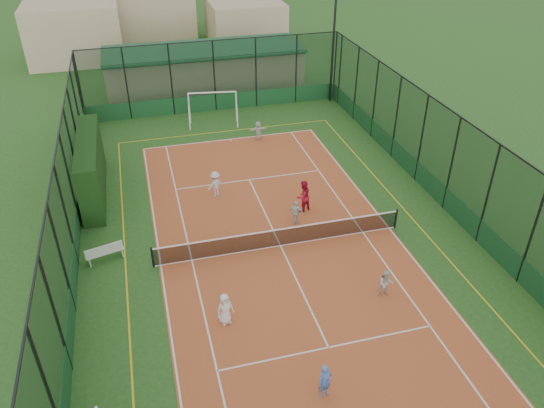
{
  "coord_description": "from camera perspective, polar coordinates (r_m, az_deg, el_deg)",
  "views": [
    {
      "loc": [
        -5.52,
        -18.91,
        14.75
      ],
      "look_at": [
        0.07,
        1.78,
        1.2
      ],
      "focal_mm": 35.0,
      "sensor_mm": 36.0,
      "label": 1
    }
  ],
  "objects": [
    {
      "name": "child_near_right",
      "position": [
        22.09,
        12.13,
        -8.35
      ],
      "size": [
        0.69,
        0.6,
        1.22
      ],
      "primitive_type": "imported",
      "rotation": [
        0.0,
        0.0,
        -0.27
      ],
      "color": "silver",
      "rests_on": "court_slab"
    },
    {
      "name": "white_bench",
      "position": [
        24.64,
        -17.56,
        -4.9
      ],
      "size": [
        1.71,
        0.87,
        0.93
      ],
      "primitive_type": null,
      "rotation": [
        0.0,
        0.0,
        0.26
      ],
      "color": "white",
      "rests_on": "ground"
    },
    {
      "name": "child_near_mid",
      "position": [
        18.25,
        5.72,
        -18.43
      ],
      "size": [
        0.53,
        0.4,
        1.32
      ],
      "primitive_type": "imported",
      "rotation": [
        0.0,
        0.0,
        0.18
      ],
      "color": "#507DE3",
      "rests_on": "court_slab"
    },
    {
      "name": "child_far_right",
      "position": [
        25.73,
        2.59,
        -0.95
      ],
      "size": [
        0.82,
        0.65,
        1.3
      ],
      "primitive_type": "imported",
      "rotation": [
        0.0,
        0.0,
        2.62
      ],
      "color": "silver",
      "rests_on": "court_slab"
    },
    {
      "name": "ground",
      "position": [
        24.61,
        0.92,
        -4.53
      ],
      "size": [
        300.0,
        300.0,
        0.0
      ],
      "primitive_type": "plane",
      "color": "#254F1B",
      "rests_on": "ground"
    },
    {
      "name": "child_far_left",
      "position": [
        28.07,
        -6.12,
        2.14
      ],
      "size": [
        1.08,
        0.9,
        1.45
      ],
      "primitive_type": "imported",
      "rotation": [
        0.0,
        0.0,
        3.61
      ],
      "color": "silver",
      "rests_on": "court_slab"
    },
    {
      "name": "coach",
      "position": [
        26.68,
        3.36,
        0.85
      ],
      "size": [
        1.01,
        0.92,
        1.69
      ],
      "primitive_type": "imported",
      "rotation": [
        0.0,
        0.0,
        3.55
      ],
      "color": "#B01228",
      "rests_on": "court_slab"
    },
    {
      "name": "child_far_back",
      "position": [
        34.23,
        -1.5,
        7.91
      ],
      "size": [
        1.14,
        0.37,
        1.23
      ],
      "primitive_type": "imported",
      "rotation": [
        0.0,
        0.0,
        3.13
      ],
      "color": "silver",
      "rests_on": "court_slab"
    },
    {
      "name": "floodlight_ne",
      "position": [
        39.67,
        6.59,
        16.55
      ],
      "size": [
        0.6,
        0.26,
        8.25
      ],
      "primitive_type": null,
      "color": "black",
      "rests_on": "ground"
    },
    {
      "name": "clubhouse",
      "position": [
        43.34,
        -7.31,
        14.34
      ],
      "size": [
        15.2,
        7.2,
        3.15
      ],
      "primitive_type": null,
      "color": "tan",
      "rests_on": "ground"
    },
    {
      "name": "tennis_balls",
      "position": [
        25.08,
        -4.07,
        -3.7
      ],
      "size": [
        2.85,
        1.42,
        0.07
      ],
      "color": "#CCE033",
      "rests_on": "court_slab"
    },
    {
      "name": "tennis_net",
      "position": [
        24.3,
        0.93,
        -3.53
      ],
      "size": [
        11.67,
        0.12,
        1.06
      ],
      "primitive_type": null,
      "color": "black",
      "rests_on": "ground"
    },
    {
      "name": "futsal_goal_far",
      "position": [
        36.83,
        -6.38,
        10.28
      ],
      "size": [
        3.41,
        1.45,
        2.13
      ],
      "primitive_type": null,
      "rotation": [
        0.0,
        0.0,
        -0.15
      ],
      "color": "white",
      "rests_on": "ground"
    },
    {
      "name": "court_slab",
      "position": [
        24.61,
        0.92,
        -4.52
      ],
      "size": [
        11.17,
        23.97,
        0.01
      ],
      "primitive_type": "cube",
      "color": "#A64B24",
      "rests_on": "ground"
    },
    {
      "name": "child_near_left",
      "position": [
        20.5,
        -5.07,
        -11.17
      ],
      "size": [
        0.75,
        0.59,
        1.36
      ],
      "primitive_type": "imported",
      "rotation": [
        0.0,
        0.0,
        0.25
      ],
      "color": "white",
      "rests_on": "court_slab"
    },
    {
      "name": "perimeter_fence",
      "position": [
        23.2,
        0.97,
        0.42
      ],
      "size": [
        18.12,
        34.12,
        5.0
      ],
      "primitive_type": null,
      "color": "black",
      "rests_on": "ground"
    },
    {
      "name": "hedge_left",
      "position": [
        29.45,
        -18.89,
        3.78
      ],
      "size": [
        1.05,
        7.02,
        3.07
      ],
      "primitive_type": "cube",
      "color": "black",
      "rests_on": "ground"
    }
  ]
}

